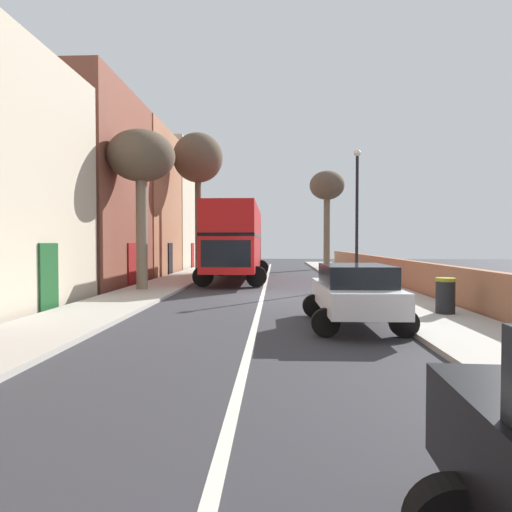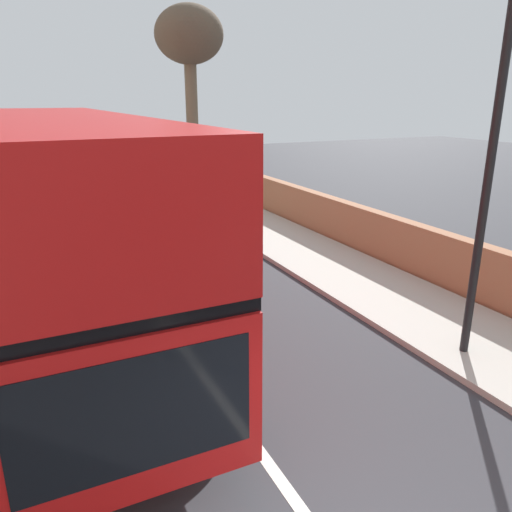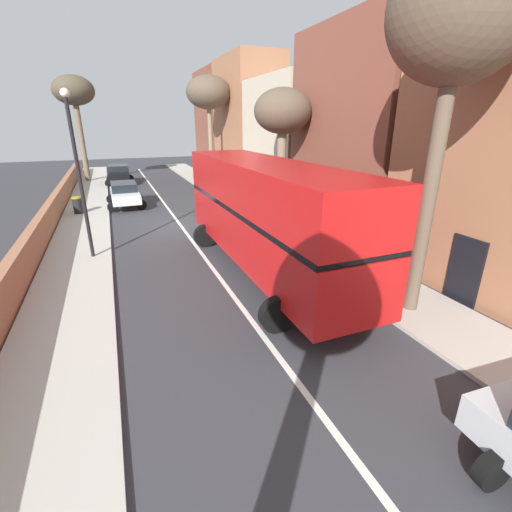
{
  "view_description": "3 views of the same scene",
  "coord_description": "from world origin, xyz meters",
  "px_view_note": "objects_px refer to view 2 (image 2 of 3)",
  "views": [
    {
      "loc": [
        0.53,
        -17.55,
        2.11
      ],
      "look_at": [
        -0.5,
        5.8,
        1.42
      ],
      "focal_mm": 31.63,
      "sensor_mm": 36.0,
      "label": 1
    },
    {
      "loc": [
        -2.33,
        -1.81,
        4.36
      ],
      "look_at": [
        0.23,
        3.56,
        2.44
      ],
      "focal_mm": 34.88,
      "sensor_mm": 36.0,
      "label": 2
    },
    {
      "loc": [
        3.16,
        18.8,
        5.29
      ],
      "look_at": [
        -0.94,
        8.66,
        1.14
      ],
      "focal_mm": 24.75,
      "sensor_mm": 36.0,
      "label": 3
    }
  ],
  "objects_px": {
    "lamppost_right": "(494,134)",
    "parked_car_silver_left_2": "(17,196)",
    "double_decker_bus": "(64,213)",
    "street_tree_right_1": "(189,42)"
  },
  "relations": [
    {
      "from": "parked_car_silver_left_2",
      "to": "lamppost_right",
      "type": "height_order",
      "value": "lamppost_right"
    },
    {
      "from": "double_decker_bus",
      "to": "lamppost_right",
      "type": "distance_m",
      "value": 7.32
    },
    {
      "from": "lamppost_right",
      "to": "parked_car_silver_left_2",
      "type": "bearing_deg",
      "value": 115.69
    },
    {
      "from": "double_decker_bus",
      "to": "parked_car_silver_left_2",
      "type": "bearing_deg",
      "value": 94.5
    },
    {
      "from": "double_decker_bus",
      "to": "lamppost_right",
      "type": "height_order",
      "value": "lamppost_right"
    },
    {
      "from": "double_decker_bus",
      "to": "street_tree_right_1",
      "type": "distance_m",
      "value": 13.86
    },
    {
      "from": "double_decker_bus",
      "to": "lamppost_right",
      "type": "xyz_separation_m",
      "value": [
        6.0,
        -3.94,
        1.45
      ]
    },
    {
      "from": "parked_car_silver_left_2",
      "to": "street_tree_right_1",
      "type": "bearing_deg",
      "value": 11.2
    },
    {
      "from": "street_tree_right_1",
      "to": "lamppost_right",
      "type": "distance_m",
      "value": 15.79
    },
    {
      "from": "street_tree_right_1",
      "to": "lamppost_right",
      "type": "relative_size",
      "value": 1.24
    }
  ]
}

